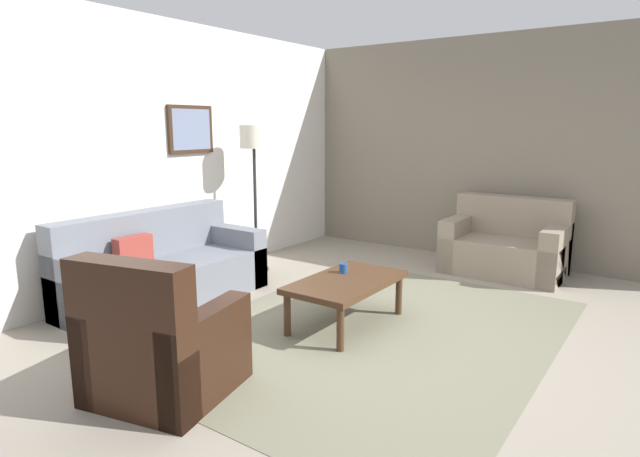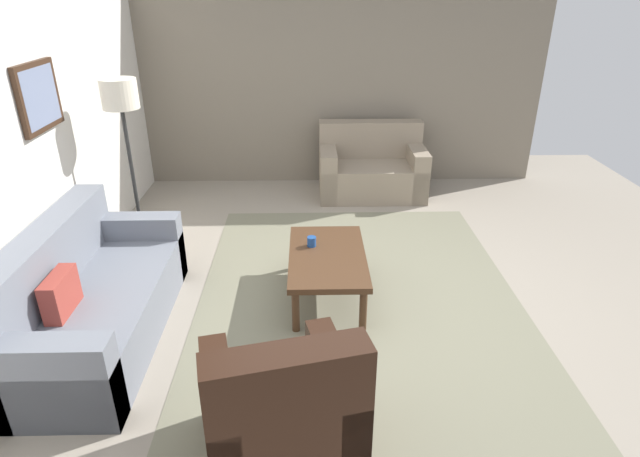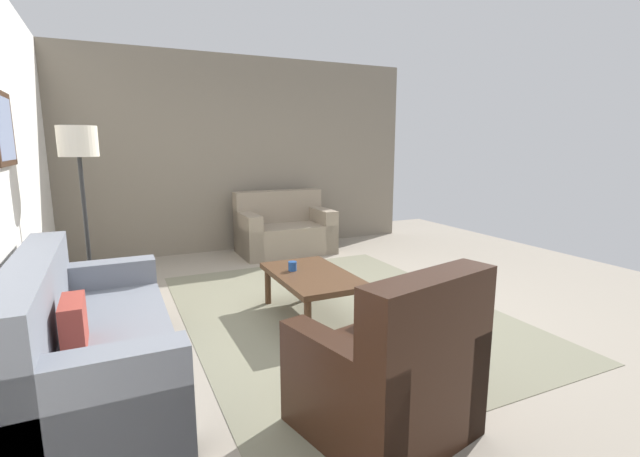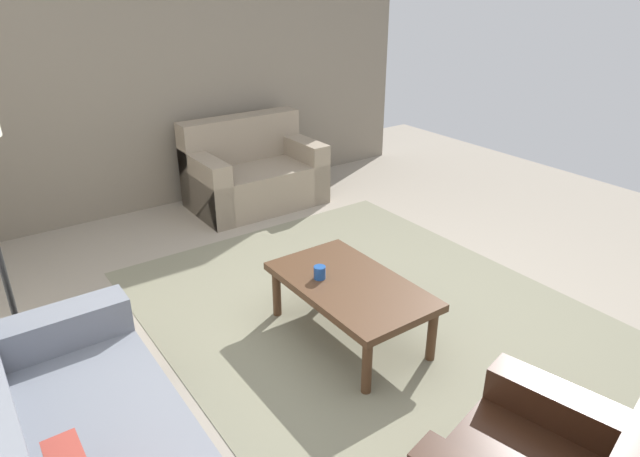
% 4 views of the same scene
% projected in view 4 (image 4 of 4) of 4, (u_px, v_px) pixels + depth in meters
% --- Properties ---
extents(ground_plane, '(8.00, 8.00, 0.00)m').
position_uv_depth(ground_plane, '(380.00, 322.00, 3.84)').
color(ground_plane, gray).
extents(stone_feature_panel, '(0.12, 5.20, 2.80)m').
position_uv_depth(stone_feature_panel, '(187.00, 63.00, 5.47)').
color(stone_feature_panel, slate).
rests_on(stone_feature_panel, ground_plane).
extents(area_rug, '(3.60, 2.74, 0.01)m').
position_uv_depth(area_rug, '(380.00, 321.00, 3.84)').
color(area_rug, slate).
rests_on(area_rug, ground_plane).
extents(couch_loveseat, '(0.82, 1.31, 0.88)m').
position_uv_depth(couch_loveseat, '(252.00, 175.00, 5.74)').
color(couch_loveseat, gray).
rests_on(couch_loveseat, ground_plane).
extents(coffee_table, '(1.10, 0.64, 0.41)m').
position_uv_depth(coffee_table, '(350.00, 289.00, 3.54)').
color(coffee_table, '#472D1C').
rests_on(coffee_table, ground_plane).
extents(cup, '(0.08, 0.08, 0.09)m').
position_uv_depth(cup, '(320.00, 272.00, 3.55)').
color(cup, '#1E478C').
rests_on(cup, coffee_table).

